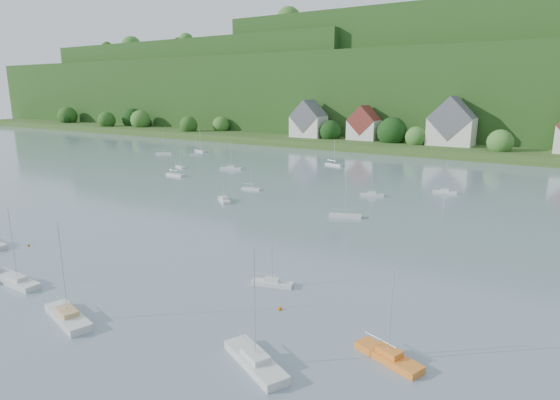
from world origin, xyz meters
name	(u,v)px	position (x,y,z in m)	size (l,w,h in m)	color
far_shore_strip	(444,145)	(0.00, 200.00, 1.50)	(600.00, 60.00, 3.00)	#335520
forested_ridge	(482,90)	(0.39, 268.57, 22.89)	(620.00, 181.22, 69.89)	#1E3F14
village_building_0	(309,122)	(-55.00, 187.00, 9.51)	(14.00, 10.40, 16.00)	silver
village_building_1	(364,126)	(-30.00, 189.00, 8.75)	(12.00, 9.36, 14.00)	silver
village_building_2	(452,125)	(5.00, 188.00, 10.27)	(16.00, 11.44, 18.00)	silver
near_sailboat_0	(18,281)	(-9.99, 34.30, 0.48)	(7.07, 2.06, 9.51)	silver
near_sailboat_2	(68,316)	(3.42, 32.12, 0.51)	(8.14, 4.14, 10.58)	silver
near_sailboat_3	(272,282)	(16.19, 50.75, 0.40)	(5.32, 2.84, 6.92)	silver
near_sailboat_4	(255,360)	(24.32, 35.91, 0.51)	(8.02, 5.40, 10.60)	silver
near_sailboat_5	(388,355)	(33.64, 42.86, 0.45)	(6.66, 3.87, 8.69)	orange
mooring_buoy_2	(280,310)	(20.44, 45.84, 0.00)	(0.43, 0.43, 0.43)	#CA5E00
mooring_buoy_3	(29,246)	(-23.06, 43.05, 0.00)	(0.38, 0.38, 0.38)	#CA5E00
far_sailboat_cluster	(381,183)	(5.06, 116.72, 0.37)	(190.26, 68.30, 8.71)	silver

